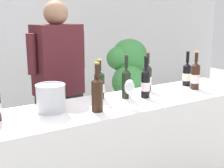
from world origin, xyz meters
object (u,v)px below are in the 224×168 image
at_px(wine_bottle_2, 195,76).
at_px(potted_shrub, 128,75).
at_px(wine_bottle_4, 146,83).
at_px(wine_bottle_3, 147,77).
at_px(ice_bucket, 51,98).
at_px(wine_bottle_8, 126,82).
at_px(wine_bottle_6, 187,74).
at_px(wine_bottle_7, 97,93).
at_px(wine_bottle_1, 99,85).
at_px(wine_glass, 130,88).
at_px(person_server, 59,99).

distance_m(wine_bottle_2, potted_shrub, 1.24).
distance_m(wine_bottle_4, potted_shrub, 1.39).
height_order(wine_bottle_3, potted_shrub, potted_shrub).
bearing_deg(ice_bucket, wine_bottle_3, 7.01).
height_order(wine_bottle_2, wine_bottle_8, wine_bottle_8).
xyz_separation_m(wine_bottle_6, wine_bottle_7, (-1.09, -0.24, 0.02)).
bearing_deg(wine_bottle_6, wine_bottle_3, 173.85).
bearing_deg(wine_bottle_7, wine_bottle_8, 26.29).
relative_size(wine_bottle_1, wine_bottle_8, 0.90).
bearing_deg(potted_shrub, wine_bottle_2, -95.17).
relative_size(wine_bottle_4, wine_glass, 1.67).
height_order(wine_bottle_3, wine_bottle_7, wine_bottle_7).
xyz_separation_m(wine_bottle_3, wine_bottle_8, (-0.30, -0.10, 0.01)).
bearing_deg(person_server, wine_bottle_3, -35.99).
height_order(wine_bottle_2, potted_shrub, potted_shrub).
xyz_separation_m(wine_bottle_4, wine_bottle_8, (-0.14, 0.07, 0.01)).
distance_m(person_server, potted_shrub, 1.28).
relative_size(wine_bottle_6, wine_glass, 1.59).
bearing_deg(potted_shrub, wine_glass, -124.26).
bearing_deg(wine_bottle_4, wine_bottle_2, -0.88).
xyz_separation_m(wine_bottle_4, person_server, (-0.49, 0.64, -0.22)).
distance_m(wine_bottle_8, potted_shrub, 1.41).
distance_m(wine_bottle_2, wine_bottle_7, 1.06).
bearing_deg(wine_bottle_2, wine_bottle_8, 173.28).
bearing_deg(wine_bottle_8, wine_bottle_3, 19.39).
bearing_deg(wine_bottle_8, person_server, 121.24).
relative_size(wine_bottle_3, wine_bottle_4, 0.99).
bearing_deg(ice_bucket, wine_bottle_2, -3.05).
bearing_deg(wine_bottle_7, wine_bottle_4, 12.00).
distance_m(wine_bottle_6, wine_bottle_7, 1.12).
xyz_separation_m(wine_bottle_8, ice_bucket, (-0.64, -0.01, -0.03)).
distance_m(wine_bottle_7, ice_bucket, 0.32).
xyz_separation_m(wine_bottle_2, wine_bottle_4, (-0.55, 0.01, -0.00)).
xyz_separation_m(wine_bottle_2, wine_bottle_3, (-0.39, 0.19, -0.00)).
bearing_deg(person_server, wine_glass, -73.29).
relative_size(wine_bottle_1, potted_shrub, 0.25).
distance_m(wine_bottle_2, wine_bottle_3, 0.44).
relative_size(wine_bottle_3, wine_bottle_6, 1.04).
distance_m(wine_bottle_8, wine_glass, 0.24).
xyz_separation_m(wine_bottle_7, ice_bucket, (-0.27, 0.17, -0.03)).
height_order(wine_bottle_7, wine_bottle_8, wine_bottle_8).
height_order(wine_bottle_4, wine_bottle_7, wine_bottle_7).
height_order(person_server, potted_shrub, person_server).
height_order(wine_bottle_7, ice_bucket, wine_bottle_7).
distance_m(wine_bottle_8, ice_bucket, 0.64).
xyz_separation_m(wine_bottle_3, wine_glass, (-0.41, -0.31, 0.02)).
height_order(wine_bottle_6, ice_bucket, wine_bottle_6).
xyz_separation_m(wine_bottle_6, person_server, (-1.07, 0.51, -0.21)).
relative_size(wine_bottle_3, wine_bottle_7, 0.97).
xyz_separation_m(wine_bottle_1, wine_bottle_8, (0.19, -0.10, 0.02)).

